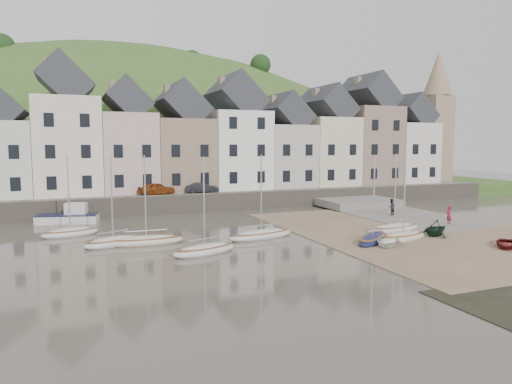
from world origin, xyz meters
name	(u,v)px	position (x,y,z in m)	size (l,w,h in m)	color
ground	(288,243)	(0.00, 0.00, 0.00)	(160.00, 160.00, 0.00)	#454136
quay_land	(183,190)	(0.00, 32.00, 0.75)	(90.00, 30.00, 1.50)	#345722
quay_street	(207,192)	(0.00, 20.50, 1.55)	(70.00, 7.00, 0.10)	slate
seawall	(216,202)	(0.00, 17.00, 0.90)	(70.00, 1.20, 1.80)	slate
beach	(415,232)	(11.00, 0.00, 0.03)	(18.00, 26.00, 0.06)	brown
slipway	(392,214)	(15.00, 8.00, 0.06)	(8.00, 18.00, 0.12)	slate
hillside	(124,277)	(-5.00, 60.00, -17.99)	(134.40, 84.00, 84.00)	#345722
townhouse_terrace	(213,139)	(1.76, 24.00, 7.32)	(61.05, 8.00, 13.93)	white
church_spire	(436,113)	(34.55, 24.00, 11.06)	(4.00, 4.00, 18.00)	#997F60
sailboat_0	(70,232)	(-14.04, 8.43, 0.27)	(4.41, 2.51, 6.32)	silver
sailboat_1	(113,242)	(-11.34, 3.77, 0.27)	(4.38, 2.99, 6.32)	silver
sailboat_2	(146,240)	(-9.19, 3.36, 0.26)	(5.22, 1.61, 6.32)	beige
sailboat_3	(205,249)	(-6.20, -0.81, 0.26)	(4.72, 2.80, 6.32)	silver
sailboat_4	(261,235)	(-1.04, 2.36, 0.26)	(5.52, 2.54, 6.32)	silver
sailboat_5	(373,238)	(5.70, -1.86, 0.26)	(4.77, 4.29, 6.32)	#141A3E
sailboat_6	(394,228)	(9.63, 0.84, 0.26)	(5.33, 2.28, 6.32)	silver
sailboat_7	(403,236)	(8.16, -2.06, 0.26)	(4.81, 2.51, 6.32)	beige
motorboat_2	(70,216)	(-14.03, 14.62, 0.58)	(5.35, 2.89, 1.70)	silver
rowboat_white	(387,241)	(5.83, -3.32, 0.38)	(2.20, 3.08, 0.64)	white
rowboat_green	(435,228)	(11.12, -2.00, 0.68)	(2.04, 2.37, 1.25)	black
rowboat_red	(506,243)	(12.67, -6.78, 0.34)	(1.91, 2.68, 0.55)	maroon
person_red	(449,215)	(15.60, 1.35, 0.91)	(0.58, 0.38, 1.58)	maroon
person_dark	(391,207)	(14.27, 7.24, 0.91)	(0.76, 0.59, 1.57)	#232228
car_left	(157,189)	(-5.62, 19.50, 2.25)	(1.53, 3.80, 1.30)	brown
car_right	(202,188)	(-0.78, 19.50, 2.17)	(1.20, 3.45, 1.14)	black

